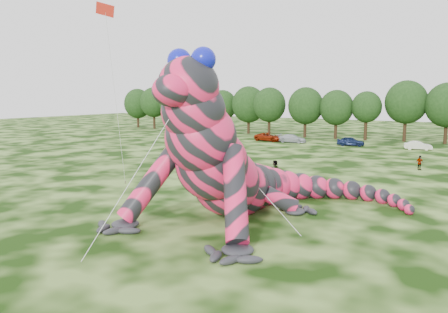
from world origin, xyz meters
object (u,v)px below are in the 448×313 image
Objects in this scene: tree_5 at (249,110)px; car_0 at (181,131)px; flying_kite at (107,24)px; spectator_4 at (212,141)px; tree_11 at (447,113)px; car_4 at (351,141)px; inflatable_gecko at (239,135)px; tree_8 at (336,114)px; car_1 at (224,134)px; spectator_0 at (232,154)px; spectator_5 at (275,169)px; tree_0 at (138,108)px; car_3 at (292,138)px; tree_6 at (269,112)px; car_5 at (418,146)px; car_2 at (269,137)px; tree_7 at (305,112)px; tree_4 at (223,111)px; tree_10 at (406,111)px; tree_2 at (174,109)px; spectator_3 at (420,163)px; tree_3 at (195,110)px; tree_1 at (154,108)px; tree_9 at (366,116)px.

car_0 is at bearing -134.34° from tree_5.
flying_kite reaches higher than spectator_4.
tree_11 reaches higher than car_4.
inflatable_gecko reaches higher than car_0.
car_1 is (-18.89, -8.27, -3.75)m from tree_8.
spectator_0 is 0.87× the size of spectator_5.
tree_0 reaches higher than car_3.
spectator_4 is at bearing 114.06° from car_4.
tree_0 reaches higher than tree_6.
tree_0 is at bearing 68.36° from car_5.
car_5 is (28.67, -9.24, -4.11)m from tree_6.
tree_11 is at bearing 70.53° from flying_kite.
tree_5 is at bearing 50.01° from car_2.
tree_7 is (-4.32, 53.91, -8.71)m from flying_kite.
tree_4 is 2.35× the size of car_5.
car_3 is 32.75m from spectator_5.
car_2 is 34.47m from spectator_5.
tree_10 is 42.95m from spectator_5.
tree_2 is (11.54, -0.47, 0.07)m from tree_0.
tree_0 is 0.94× the size of tree_11.
car_3 is 28.86m from spectator_3.
spectator_4 is at bearing -106.52° from tree_7.
car_2 reaches higher than car_3.
tree_5 is 2.31× the size of car_4.
tree_11 is at bearing 44.06° from spectator_3.
tree_11 is at bearing -60.56° from car_4.
car_0 is at bearing -165.72° from tree_10.
spectator_3 is (8.18, 25.13, -4.57)m from inflatable_gecko.
tree_3 is 1.98× the size of car_3.
inflatable_gecko is 2.04× the size of tree_10.
spectator_0 reaches higher than car_5.
tree_5 reaches higher than car_4.
car_3 is at bearing -113.42° from tree_8.
spectator_4 is (-27.82, -12.97, 0.25)m from car_5.
flying_kite is 57.80m from tree_10.
tree_4 is 5.78× the size of spectator_0.
tree_5 is 49.61m from spectator_5.
tree_2 is at bearing 179.79° from tree_4.
tree_8 is 2.32× the size of car_5.
tree_7 is at bearing -0.59° from tree_3.
tree_10 is 30.90m from spectator_3.
spectator_4 reaches higher than spectator_3.
flying_kite reaches higher than tree_1.
tree_10 is 5.95× the size of spectator_4.
tree_5 is 47.57m from spectator_3.
tree_4 reaches higher than spectator_0.
tree_6 reaches higher than tree_4.
tree_9 is 29.18m from spectator_4.
spectator_0 is at bearing 130.05° from car_5.
tree_7 is at bearing -3.13° from tree_0.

